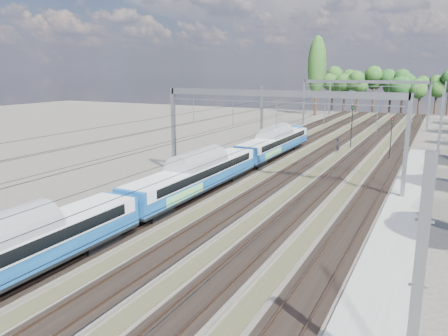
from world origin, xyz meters
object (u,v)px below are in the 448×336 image
at_px(worker, 338,145).
at_px(signal_near, 352,120).
at_px(signal_far, 391,134).
at_px(emu_train, 195,171).

xyz_separation_m(worker, signal_near, (0.71, 4.87, 2.94)).
relative_size(worker, signal_far, 0.39).
xyz_separation_m(emu_train, signal_far, (13.05, 24.76, 0.91)).
relative_size(signal_near, signal_far, 1.21).
distance_m(emu_train, signal_near, 32.57).
relative_size(emu_train, worker, 29.17).
bearing_deg(signal_near, emu_train, -96.25).
height_order(emu_train, signal_near, signal_near).
bearing_deg(emu_train, signal_near, 77.50).
height_order(worker, signal_near, signal_near).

